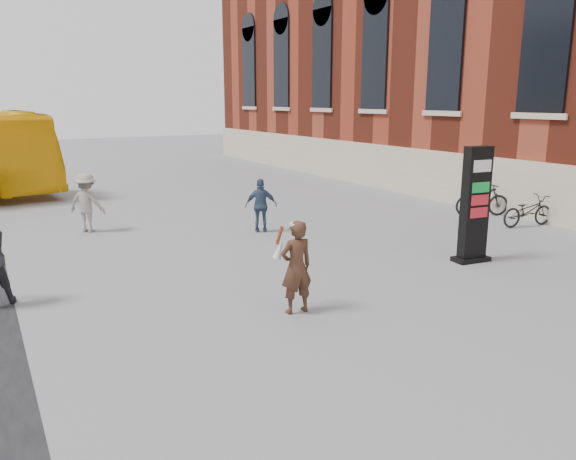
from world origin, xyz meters
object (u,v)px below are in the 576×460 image
info_pylon (475,205)px  bike_7 (482,200)px  woman (296,266)px  pedestrian_c (261,205)px  pedestrian_b (87,203)px  bike_6 (528,211)px

info_pylon → bike_7: 5.57m
woman → pedestrian_c: (2.21, 5.77, -0.09)m
info_pylon → pedestrian_b: bearing=139.7°
pedestrian_b → bike_6: 12.63m
info_pylon → woman: 5.18m
bike_7 → pedestrian_c: bearing=101.8°
bike_6 → bike_7: 1.70m
pedestrian_b → pedestrian_c: (4.23, -2.39, -0.07)m
woman → pedestrian_c: bearing=-110.4°
info_pylon → bike_7: (4.23, 3.53, -0.79)m
info_pylon → bike_6: info_pylon is taller
woman → bike_7: 10.28m
info_pylon → woman: (-5.10, -0.78, -0.47)m
pedestrian_c → bike_7: 7.26m
pedestrian_c → bike_6: size_ratio=0.86×
bike_7 → woman: bearing=138.1°
bike_6 → bike_7: bearing=7.9°
info_pylon → woman: bearing=-165.5°
pedestrian_c → bike_6: pedestrian_c is taller
info_pylon → bike_6: size_ratio=1.51×
pedestrian_b → bike_6: pedestrian_b is taller
info_pylon → bike_7: info_pylon is taller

